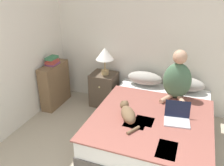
% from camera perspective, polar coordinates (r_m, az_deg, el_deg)
% --- Properties ---
extents(wall_back, '(5.09, 0.05, 2.55)m').
position_cam_1_polar(wall_back, '(4.10, 13.49, 10.12)').
color(wall_back, silver).
rests_on(wall_back, ground_plane).
extents(bed, '(1.57, 2.00, 0.52)m').
position_cam_1_polar(bed, '(3.54, 9.81, -10.26)').
color(bed, '#4C4742').
rests_on(bed, ground_plane).
extents(pillow_near, '(0.60, 0.29, 0.22)m').
position_cam_1_polar(pillow_near, '(4.13, 7.86, 1.15)').
color(pillow_near, gray).
rests_on(pillow_near, bed).
extents(pillow_far, '(0.60, 0.29, 0.22)m').
position_cam_1_polar(pillow_far, '(4.05, 17.30, -0.25)').
color(pillow_far, gray).
rests_on(pillow_far, bed).
extents(person_sitting, '(0.42, 0.41, 0.77)m').
position_cam_1_polar(person_sitting, '(3.68, 15.45, 1.07)').
color(person_sitting, '#476B4C').
rests_on(person_sitting, bed).
extents(cat_tabby, '(0.37, 0.55, 0.19)m').
position_cam_1_polar(cat_tabby, '(3.13, 3.79, -7.27)').
color(cat_tabby, brown).
rests_on(cat_tabby, bed).
extents(laptop_open, '(0.36, 0.32, 0.24)m').
position_cam_1_polar(laptop_open, '(3.22, 15.39, -8.01)').
color(laptop_open, '#B7B7BC').
rests_on(laptop_open, bed).
extents(nightstand, '(0.45, 0.44, 0.62)m').
position_cam_1_polar(nightstand, '(4.43, -1.93, -1.45)').
color(nightstand, brown).
rests_on(nightstand, ground_plane).
extents(table_lamp, '(0.31, 0.31, 0.49)m').
position_cam_1_polar(table_lamp, '(4.14, -1.75, 6.77)').
color(table_lamp, tan).
rests_on(table_lamp, nightstand).
extents(bookshelf, '(0.22, 0.68, 0.80)m').
position_cam_1_polar(bookshelf, '(4.51, -13.56, -0.43)').
color(bookshelf, brown).
rests_on(bookshelf, ground_plane).
extents(book_stack_top, '(0.18, 0.25, 0.15)m').
position_cam_1_polar(book_stack_top, '(4.34, -14.20, 5.17)').
color(book_stack_top, '#844270').
rests_on(book_stack_top, bookshelf).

